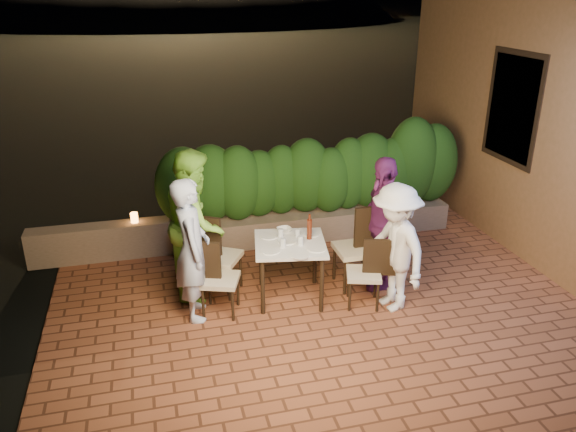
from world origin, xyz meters
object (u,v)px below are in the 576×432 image
object	(u,v)px
diner_blue	(192,250)
parapet_lamp	(134,218)
diner_green	(196,223)
chair_right_back	(355,247)
diner_purple	(382,223)
chair_left_back	(220,256)
diner_white	(395,248)
chair_right_front	(364,272)
bowl	(284,230)
dining_table	(290,270)
chair_left_front	(220,278)
beer_bottle	(309,227)

from	to	relation	value
diner_blue	parapet_lamp	distance (m)	1.93
diner_blue	diner_green	world-z (taller)	diner_green
chair_right_back	diner_purple	world-z (taller)	diner_purple
diner_purple	parapet_lamp	distance (m)	3.44
chair_left_back	diner_white	distance (m)	2.12
chair_right_front	chair_right_back	distance (m)	0.49
bowl	diner_blue	world-z (taller)	diner_blue
chair_right_back	bowl	bearing A→B (deg)	-14.79
chair_left_back	parapet_lamp	distance (m)	1.67
bowl	diner_blue	xyz separation A→B (m)	(-1.17, -0.43, 0.07)
dining_table	diner_purple	size ratio (longest dim) A/B	0.49
dining_table	parapet_lamp	distance (m)	2.49
chair_right_front	diner_blue	bearing A→B (deg)	9.85
bowl	chair_left_front	world-z (taller)	chair_left_front
chair_right_back	chair_right_front	bearing A→B (deg)	81.41
diner_green	dining_table	bearing A→B (deg)	-104.37
chair_right_front	chair_right_back	world-z (taller)	chair_right_back
dining_table	chair_right_back	xyz separation A→B (m)	(0.88, 0.11, 0.15)
dining_table	parapet_lamp	size ratio (longest dim) A/B	5.94
chair_right_back	diner_white	distance (m)	0.69
diner_blue	beer_bottle	bearing A→B (deg)	-82.25
chair_left_back	diner_purple	world-z (taller)	diner_purple
dining_table	diner_blue	bearing A→B (deg)	-175.14
dining_table	chair_left_front	xyz separation A→B (m)	(-0.87, -0.12, 0.08)
chair_left_back	chair_right_front	size ratio (longest dim) A/B	1.15
chair_left_front	diner_blue	distance (m)	0.49
bowl	chair_left_front	xyz separation A→B (m)	(-0.88, -0.45, -0.32)
dining_table	bowl	bearing A→B (deg)	87.81
chair_left_back	chair_right_back	distance (m)	1.69
dining_table	diner_purple	distance (m)	1.29
chair_left_back	diner_purple	bearing A→B (deg)	21.62
diner_green	chair_left_back	bearing A→B (deg)	-103.27
beer_bottle	chair_left_back	bearing A→B (deg)	162.63
diner_purple	dining_table	bearing A→B (deg)	-82.65
parapet_lamp	diner_green	bearing A→B (deg)	-58.25
chair_left_back	diner_white	size ratio (longest dim) A/B	0.64
diner_white	diner_blue	bearing A→B (deg)	-110.92
beer_bottle	diner_green	world-z (taller)	diner_green
chair_right_back	diner_white	xyz separation A→B (m)	(0.24, -0.60, 0.25)
diner_purple	chair_left_front	bearing A→B (deg)	-80.25
beer_bottle	chair_right_back	xyz separation A→B (m)	(0.63, 0.06, -0.38)
beer_bottle	parapet_lamp	xyz separation A→B (m)	(-2.06, 1.66, -0.34)
beer_bottle	diner_purple	distance (m)	0.94
parapet_lamp	chair_right_back	bearing A→B (deg)	-30.71
bowl	diner_blue	distance (m)	1.25
chair_left_back	diner_white	world-z (taller)	diner_white
dining_table	beer_bottle	distance (m)	0.59
chair_left_front	bowl	bearing A→B (deg)	46.76
diner_purple	bowl	bearing A→B (deg)	-98.53
beer_bottle	diner_green	distance (m)	1.38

